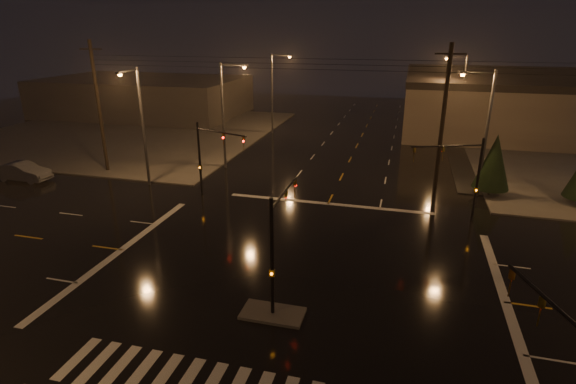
# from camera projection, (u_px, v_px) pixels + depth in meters

# --- Properties ---
(ground) EXTENTS (140.00, 140.00, 0.00)m
(ground) POSITION_uv_depth(u_px,v_px,m) (293.00, 273.00, 25.14)
(ground) COLOR black
(ground) RESTS_ON ground
(sidewalk_nw) EXTENTS (36.00, 36.00, 0.12)m
(sidewalk_nw) POSITION_uv_depth(u_px,v_px,m) (131.00, 131.00, 59.61)
(sidewalk_nw) COLOR #484540
(sidewalk_nw) RESTS_ON ground
(median_island) EXTENTS (3.00, 1.60, 0.15)m
(median_island) POSITION_uv_depth(u_px,v_px,m) (273.00, 313.00, 21.49)
(median_island) COLOR #484540
(median_island) RESTS_ON ground
(stop_bar_far) EXTENTS (16.00, 0.50, 0.01)m
(stop_bar_far) POSITION_uv_depth(u_px,v_px,m) (328.00, 204.00, 35.12)
(stop_bar_far) COLOR beige
(stop_bar_far) RESTS_ON ground
(commercial_block) EXTENTS (30.00, 18.00, 5.60)m
(commercial_block) POSITION_uv_depth(u_px,v_px,m) (144.00, 96.00, 70.77)
(commercial_block) COLOR #403A38
(commercial_block) RESTS_ON ground
(signal_mast_median) EXTENTS (0.25, 4.59, 6.00)m
(signal_mast_median) POSITION_uv_depth(u_px,v_px,m) (278.00, 236.00, 21.07)
(signal_mast_median) COLOR black
(signal_mast_median) RESTS_ON ground
(signal_mast_ne) EXTENTS (4.84, 1.86, 6.00)m
(signal_mast_ne) POSITION_uv_depth(u_px,v_px,m) (464.00, 170.00, 30.73)
(signal_mast_ne) COLOR black
(signal_mast_ne) RESTS_ON ground
(signal_mast_nw) EXTENTS (4.84, 1.86, 6.00)m
(signal_mast_nw) POSITION_uv_depth(u_px,v_px,m) (209.00, 151.00, 35.34)
(signal_mast_nw) COLOR black
(signal_mast_nw) RESTS_ON ground
(signal_mast_se) EXTENTS (1.55, 3.87, 6.00)m
(signal_mast_se) POSITION_uv_depth(u_px,v_px,m) (562.00, 379.00, 12.54)
(signal_mast_se) COLOR black
(signal_mast_se) RESTS_ON ground
(streetlight_1) EXTENTS (2.77, 0.32, 10.00)m
(streetlight_1) POSITION_uv_depth(u_px,v_px,m) (226.00, 109.00, 42.19)
(streetlight_1) COLOR #38383A
(streetlight_1) RESTS_ON ground
(streetlight_2) EXTENTS (2.77, 0.32, 10.00)m
(streetlight_2) POSITION_uv_depth(u_px,v_px,m) (274.00, 88.00, 56.71)
(streetlight_2) COLOR #38383A
(streetlight_2) RESTS_ON ground
(streetlight_3) EXTENTS (2.77, 0.32, 10.00)m
(streetlight_3) POSITION_uv_depth(u_px,v_px,m) (483.00, 125.00, 34.95)
(streetlight_3) COLOR #38383A
(streetlight_3) RESTS_ON ground
(streetlight_4) EXTENTS (2.77, 0.32, 10.00)m
(streetlight_4) POSITION_uv_depth(u_px,v_px,m) (460.00, 92.00, 53.10)
(streetlight_4) COLOR #38383A
(streetlight_4) RESTS_ON ground
(streetlight_5) EXTENTS (0.32, 2.77, 10.00)m
(streetlight_5) POSITION_uv_depth(u_px,v_px,m) (140.00, 119.00, 37.17)
(streetlight_5) COLOR #38383A
(streetlight_5) RESTS_ON ground
(utility_pole_0) EXTENTS (2.20, 0.32, 12.00)m
(utility_pole_0) POSITION_uv_depth(u_px,v_px,m) (99.00, 107.00, 41.07)
(utility_pole_0) COLOR black
(utility_pole_0) RESTS_ON ground
(utility_pole_1) EXTENTS (2.20, 0.32, 12.00)m
(utility_pole_1) POSITION_uv_depth(u_px,v_px,m) (442.00, 124.00, 33.80)
(utility_pole_1) COLOR black
(utility_pole_1) RESTS_ON ground
(conifer_0) EXTENTS (2.84, 2.84, 5.13)m
(conifer_0) POSITION_uv_depth(u_px,v_px,m) (494.00, 162.00, 35.79)
(conifer_0) COLOR black
(conifer_0) RESTS_ON ground
(car_crossing) EXTENTS (5.06, 1.80, 1.66)m
(car_crossing) POSITION_uv_depth(u_px,v_px,m) (23.00, 172.00, 40.20)
(car_crossing) COLOR slate
(car_crossing) RESTS_ON ground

